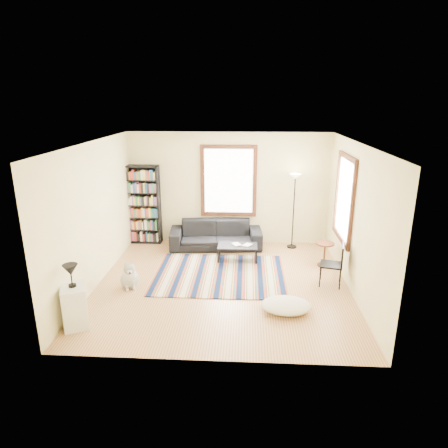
# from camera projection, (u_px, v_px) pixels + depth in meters

# --- Properties ---
(floor) EXTENTS (5.00, 5.00, 0.10)m
(floor) POSITION_uv_depth(u_px,v_px,m) (223.00, 285.00, 8.08)
(floor) COLOR tan
(floor) RESTS_ON ground
(ceiling) EXTENTS (5.00, 5.00, 0.10)m
(ceiling) POSITION_uv_depth(u_px,v_px,m) (222.00, 140.00, 7.20)
(ceiling) COLOR white
(ceiling) RESTS_ON floor
(wall_back) EXTENTS (5.00, 0.10, 2.80)m
(wall_back) POSITION_uv_depth(u_px,v_px,m) (229.00, 188.00, 10.07)
(wall_back) COLOR #F5F0A5
(wall_back) RESTS_ON floor
(wall_front) EXTENTS (5.00, 0.10, 2.80)m
(wall_front) POSITION_uv_depth(u_px,v_px,m) (211.00, 272.00, 5.21)
(wall_front) COLOR #F5F0A5
(wall_front) RESTS_ON floor
(wall_left) EXTENTS (0.10, 5.00, 2.80)m
(wall_left) POSITION_uv_depth(u_px,v_px,m) (92.00, 215.00, 7.78)
(wall_left) COLOR #F5F0A5
(wall_left) RESTS_ON floor
(wall_right) EXTENTS (0.10, 5.00, 2.80)m
(wall_right) POSITION_uv_depth(u_px,v_px,m) (358.00, 219.00, 7.50)
(wall_right) COLOR #F5F0A5
(wall_right) RESTS_ON floor
(window_back) EXTENTS (1.20, 0.06, 1.60)m
(window_back) POSITION_uv_depth(u_px,v_px,m) (229.00, 181.00, 9.93)
(window_back) COLOR white
(window_back) RESTS_ON wall_back
(window_right) EXTENTS (0.06, 1.20, 1.60)m
(window_right) POSITION_uv_depth(u_px,v_px,m) (344.00, 199.00, 8.21)
(window_right) COLOR white
(window_right) RESTS_ON wall_right
(rug) EXTENTS (2.71, 2.17, 0.02)m
(rug) POSITION_uv_depth(u_px,v_px,m) (220.00, 274.00, 8.45)
(rug) COLOR #0B193A
(rug) RESTS_ON floor
(sofa) EXTENTS (1.06, 2.32, 0.66)m
(sofa) POSITION_uv_depth(u_px,v_px,m) (216.00, 235.00, 9.93)
(sofa) COLOR black
(sofa) RESTS_ON floor
(bookshelf) EXTENTS (0.90, 0.30, 2.00)m
(bookshelf) POSITION_uv_depth(u_px,v_px,m) (142.00, 205.00, 10.09)
(bookshelf) COLOR black
(bookshelf) RESTS_ON floor
(coffee_table) EXTENTS (1.01, 0.74, 0.36)m
(coffee_table) POSITION_uv_depth(u_px,v_px,m) (237.00, 253.00, 9.18)
(coffee_table) COLOR black
(coffee_table) RESTS_ON floor
(book_a) EXTENTS (0.27, 0.24, 0.02)m
(book_a) POSITION_uv_depth(u_px,v_px,m) (233.00, 245.00, 9.12)
(book_a) COLOR beige
(book_a) RESTS_ON coffee_table
(book_b) EXTENTS (0.26, 0.28, 0.02)m
(book_b) POSITION_uv_depth(u_px,v_px,m) (244.00, 244.00, 9.16)
(book_b) COLOR beige
(book_b) RESTS_ON coffee_table
(floor_cushion) EXTENTS (1.00, 0.83, 0.22)m
(floor_cushion) POSITION_uv_depth(u_px,v_px,m) (286.00, 305.00, 6.98)
(floor_cushion) COLOR beige
(floor_cushion) RESTS_ON floor
(floor_lamp) EXTENTS (0.38, 0.38, 1.86)m
(floor_lamp) POSITION_uv_depth(u_px,v_px,m) (293.00, 211.00, 9.74)
(floor_lamp) COLOR black
(floor_lamp) RESTS_ON floor
(side_table) EXTENTS (0.53, 0.53, 0.54)m
(side_table) POSITION_uv_depth(u_px,v_px,m) (324.00, 254.00, 8.83)
(side_table) COLOR #462111
(side_table) RESTS_ON floor
(folding_chair) EXTENTS (0.50, 0.48, 0.86)m
(folding_chair) POSITION_uv_depth(u_px,v_px,m) (331.00, 265.00, 7.88)
(folding_chair) COLOR black
(folding_chair) RESTS_ON floor
(white_cabinet) EXTENTS (0.55, 0.61, 0.70)m
(white_cabinet) POSITION_uv_depth(u_px,v_px,m) (75.00, 306.00, 6.47)
(white_cabinet) COLOR white
(white_cabinet) RESTS_ON floor
(table_lamp) EXTENTS (0.25, 0.25, 0.38)m
(table_lamp) POSITION_uv_depth(u_px,v_px,m) (71.00, 276.00, 6.31)
(table_lamp) COLOR black
(table_lamp) RESTS_ON white_cabinet
(dog) EXTENTS (0.58, 0.67, 0.57)m
(dog) POSITION_uv_depth(u_px,v_px,m) (129.00, 274.00, 7.83)
(dog) COLOR #B7B7B7
(dog) RESTS_ON floor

